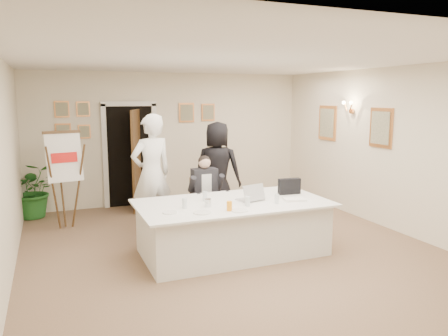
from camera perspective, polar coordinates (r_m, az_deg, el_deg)
floor at (r=6.63m, az=1.37°, el=-10.94°), size 7.00×7.00×0.00m
ceiling at (r=6.24m, az=1.48°, el=13.97°), size 6.00×7.00×0.02m
wall_back at (r=9.57m, az=-6.92°, el=3.88°), size 6.00×0.10×2.80m
wall_front at (r=3.43m, az=25.45°, el=-6.68°), size 6.00×0.10×2.80m
wall_left at (r=5.80m, az=-26.92°, el=-0.55°), size 0.10×7.00×2.80m
wall_right at (r=7.95m, az=21.70°, el=2.20°), size 0.10×7.00×2.80m
doorway at (r=9.25m, az=-11.87°, el=1.34°), size 1.14×0.86×2.20m
pictures_back_wall at (r=9.34m, az=-11.70°, el=6.39°), size 3.40×0.06×0.80m
pictures_right_wall at (r=8.81m, az=16.31°, el=5.40°), size 0.06×2.20×0.80m
wall_sconce at (r=8.75m, az=16.05°, el=7.68°), size 0.20×0.30×0.24m
conference_table at (r=6.49m, az=1.13°, el=-7.72°), size 2.78×1.48×0.78m
seated_man at (r=7.37m, az=-2.45°, el=-3.43°), size 0.58×0.61×1.34m
flip_chart at (r=8.03m, az=-20.12°, el=-2.11°), size 0.61×0.43×1.69m
standing_man at (r=7.43m, az=-9.43°, el=-0.77°), size 0.84×0.67×2.02m
standing_woman at (r=8.37m, az=-0.87°, el=-0.17°), size 1.07×0.99×1.83m
potted_palm at (r=9.09m, az=-23.62°, el=-2.63°), size 0.97×0.84×1.07m
laptop at (r=6.48m, az=3.44°, el=-2.99°), size 0.43×0.44×0.28m
laptop_bag at (r=6.94m, az=8.53°, el=-2.38°), size 0.36×0.13×0.25m
paper_stack at (r=6.55m, az=9.20°, el=-4.07°), size 0.35×0.28×0.03m
plate_left at (r=5.83m, az=-7.09°, el=-5.78°), size 0.20×0.20×0.01m
plate_mid at (r=5.78m, az=-2.87°, el=-5.84°), size 0.29×0.29×0.01m
plate_near at (r=5.88m, az=2.04°, el=-5.57°), size 0.27×0.27×0.01m
glass_a at (r=6.04m, az=-5.18°, el=-4.61°), size 0.08×0.08×0.14m
glass_b at (r=6.14m, az=3.10°, el=-4.35°), size 0.08×0.08×0.14m
glass_c at (r=6.32m, az=6.89°, el=-4.01°), size 0.07×0.07×0.14m
glass_d at (r=6.45m, az=-2.48°, el=-3.68°), size 0.09×0.09×0.14m
oj_glass at (r=5.88m, az=0.70°, el=-4.99°), size 0.09×0.09×0.13m
steel_jug at (r=6.10m, az=-2.12°, el=-4.57°), size 0.11×0.11×0.11m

